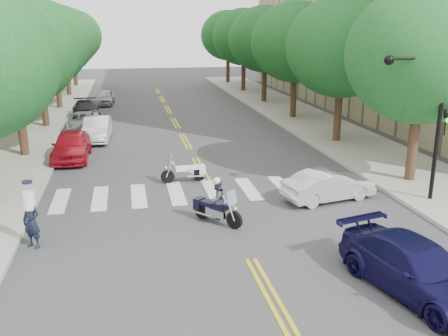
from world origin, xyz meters
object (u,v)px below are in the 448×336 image
object	(u,v)px
officer_standing	(31,221)
motorcycle_parked	(187,172)
motorcycle_police	(216,203)
convertible	(329,185)
sedan_blue	(417,269)

from	to	relation	value
officer_standing	motorcycle_parked	bearing A→B (deg)	82.91
motorcycle_police	motorcycle_parked	size ratio (longest dim) A/B	0.87
motorcycle_police	convertible	bearing A→B (deg)	157.43
officer_standing	convertible	size ratio (longest dim) A/B	0.47
convertible	sedan_blue	bearing A→B (deg)	162.78
officer_standing	motorcycle_police	bearing A→B (deg)	44.88
officer_standing	sedan_blue	xyz separation A→B (m)	(10.24, -4.86, -0.19)
motorcycle_parked	officer_standing	size ratio (longest dim) A/B	1.14
motorcycle_parked	convertible	bearing A→B (deg)	-129.19
motorcycle_police	motorcycle_parked	distance (m)	5.03
motorcycle_parked	officer_standing	xyz separation A→B (m)	(-5.61, -5.88, 0.43)
motorcycle_parked	convertible	xyz separation A→B (m)	(5.22, -3.54, 0.16)
motorcycle_police	officer_standing	world-z (taller)	officer_standing
motorcycle_parked	motorcycle_police	bearing A→B (deg)	179.37
motorcycle_parked	convertible	size ratio (longest dim) A/B	0.54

